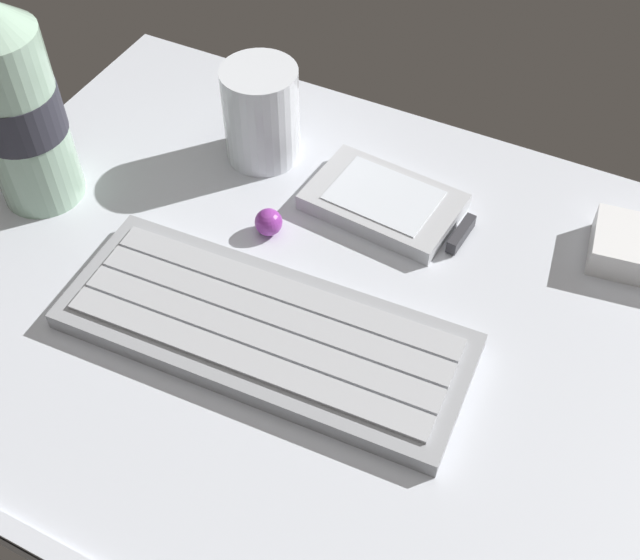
{
  "coord_description": "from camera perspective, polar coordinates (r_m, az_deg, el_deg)",
  "views": [
    {
      "loc": [
        16.21,
        -32.54,
        45.56
      ],
      "look_at": [
        0.0,
        0.0,
        3.0
      ],
      "focal_mm": 44.7,
      "sensor_mm": 36.0,
      "label": 1
    }
  ],
  "objects": [
    {
      "name": "trackball_mouse",
      "position": [
        0.63,
        -3.7,
        4.16
      ],
      "size": [
        2.2,
        2.2,
        2.2
      ],
      "primitive_type": "sphere",
      "color": "purple",
      "rests_on": "ground_plane"
    },
    {
      "name": "handheld_device",
      "position": [
        0.65,
        5.08,
        5.42
      ],
      "size": [
        13.26,
        8.66,
        1.5
      ],
      "color": "#B7BABF",
      "rests_on": "ground_plane"
    },
    {
      "name": "keyboard",
      "position": [
        0.56,
        -3.98,
        -3.6
      ],
      "size": [
        29.48,
        12.33,
        1.7
      ],
      "color": "#93969B",
      "rests_on": "ground_plane"
    },
    {
      "name": "water_bottle",
      "position": [
        0.65,
        -21.01,
        11.75
      ],
      "size": [
        6.73,
        6.73,
        20.8
      ],
      "color": "#9EC1A8",
      "rests_on": "ground_plane"
    },
    {
      "name": "ground_plane",
      "position": [
        0.59,
        -0.1,
        -2.67
      ],
      "size": [
        64.0,
        48.0,
        2.8
      ],
      "color": "silver"
    },
    {
      "name": "juice_cup",
      "position": [
        0.68,
        -4.21,
        11.54
      ],
      "size": [
        6.4,
        6.4,
        8.5
      ],
      "color": "silver",
      "rests_on": "ground_plane"
    },
    {
      "name": "charger_block",
      "position": [
        0.65,
        21.87,
        2.09
      ],
      "size": [
        7.71,
        6.52,
        2.4
      ],
      "primitive_type": "cube",
      "rotation": [
        0.0,
        0.0,
        0.14
      ],
      "color": "white",
      "rests_on": "ground_plane"
    }
  ]
}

